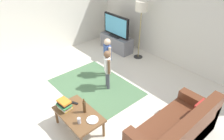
# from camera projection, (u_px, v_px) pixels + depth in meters

# --- Properties ---
(ground) EXTENTS (7.80, 7.80, 0.00)m
(ground) POSITION_uv_depth(u_px,v_px,m) (93.00, 103.00, 4.85)
(ground) COLOR beige
(wall_back) EXTENTS (6.00, 0.12, 2.70)m
(wall_back) POSITION_uv_depth(u_px,v_px,m) (176.00, 19.00, 5.81)
(wall_back) COLOR silver
(wall_back) RESTS_ON ground
(wall_left) EXTENTS (0.12, 6.00, 2.70)m
(wall_left) POSITION_uv_depth(u_px,v_px,m) (29.00, 16.00, 6.05)
(wall_left) COLOR silver
(wall_left) RESTS_ON ground
(area_rug) EXTENTS (2.20, 1.60, 0.01)m
(area_rug) POSITION_uv_depth(u_px,v_px,m) (95.00, 87.00, 5.36)
(area_rug) COLOR #4C724C
(area_rug) RESTS_ON ground
(tv_stand) EXTENTS (1.20, 0.44, 0.50)m
(tv_stand) POSITION_uv_depth(u_px,v_px,m) (116.00, 43.00, 7.09)
(tv_stand) COLOR slate
(tv_stand) RESTS_ON ground
(tv) EXTENTS (1.10, 0.28, 0.71)m
(tv) POSITION_uv_depth(u_px,v_px,m) (116.00, 26.00, 6.76)
(tv) COLOR black
(tv) RESTS_ON tv_stand
(couch) EXTENTS (0.80, 1.80, 0.86)m
(couch) POSITION_uv_depth(u_px,v_px,m) (177.00, 133.00, 3.71)
(couch) COLOR brown
(couch) RESTS_ON ground
(floor_lamp) EXTENTS (0.36, 0.36, 1.78)m
(floor_lamp) POSITION_uv_depth(u_px,v_px,m) (142.00, 9.00, 5.93)
(floor_lamp) COLOR #262626
(floor_lamp) RESTS_ON ground
(child_near_tv) EXTENTS (0.35, 0.19, 1.09)m
(child_near_tv) POSITION_uv_depth(u_px,v_px,m) (107.00, 54.00, 5.52)
(child_near_tv) COLOR gray
(child_near_tv) RESTS_ON ground
(child_center) EXTENTS (0.32, 0.21, 1.04)m
(child_center) POSITION_uv_depth(u_px,v_px,m) (107.00, 66.00, 5.03)
(child_center) COLOR #4C4C59
(child_center) RESTS_ON ground
(coffee_table) EXTENTS (1.00, 0.60, 0.42)m
(coffee_table) POSITION_uv_depth(u_px,v_px,m) (78.00, 115.00, 3.97)
(coffee_table) COLOR brown
(coffee_table) RESTS_ON ground
(book_stack) EXTENTS (0.30, 0.25, 0.19)m
(book_stack) POSITION_uv_depth(u_px,v_px,m) (65.00, 105.00, 4.01)
(book_stack) COLOR yellow
(book_stack) RESTS_ON coffee_table
(bottle) EXTENTS (0.06, 0.06, 0.32)m
(bottle) POSITION_uv_depth(u_px,v_px,m) (84.00, 107.00, 3.91)
(bottle) COLOR #4C3319
(bottle) RESTS_ON coffee_table
(tv_remote) EXTENTS (0.17, 0.12, 0.02)m
(tv_remote) POSITION_uv_depth(u_px,v_px,m) (74.00, 103.00, 4.19)
(tv_remote) COLOR black
(tv_remote) RESTS_ON coffee_table
(soda_can) EXTENTS (0.07, 0.07, 0.12)m
(soda_can) POSITION_uv_depth(u_px,v_px,m) (79.00, 121.00, 3.71)
(soda_can) COLOR silver
(soda_can) RESTS_ON coffee_table
(plate) EXTENTS (0.22, 0.22, 0.02)m
(plate) POSITION_uv_depth(u_px,v_px,m) (92.00, 120.00, 3.79)
(plate) COLOR white
(plate) RESTS_ON coffee_table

